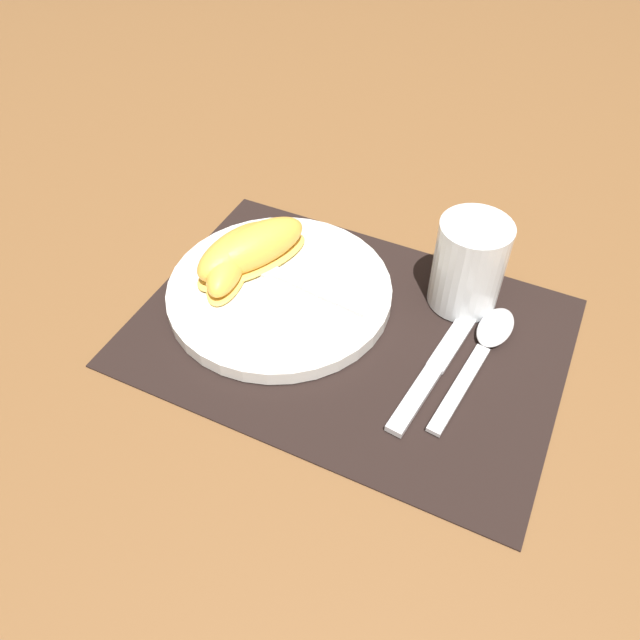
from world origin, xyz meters
name	(u,v)px	position (x,y,z in m)	size (l,w,h in m)	color
ground_plane	(348,333)	(0.00, 0.00, 0.00)	(3.00, 3.00, 0.00)	brown
placemat	(348,332)	(0.00, 0.00, 0.00)	(0.44, 0.31, 0.00)	black
plate	(280,291)	(-0.09, 0.01, 0.01)	(0.24, 0.24, 0.02)	white
juice_glass	(468,269)	(0.09, 0.10, 0.05)	(0.07, 0.07, 0.10)	silver
knife	(441,358)	(0.10, 0.00, 0.01)	(0.04, 0.22, 0.01)	silver
spoon	(486,343)	(0.13, 0.04, 0.01)	(0.04, 0.18, 0.01)	silver
fork	(277,273)	(-0.10, 0.03, 0.02)	(0.20, 0.04, 0.00)	silver
citrus_wedge_0	(255,248)	(-0.13, 0.04, 0.04)	(0.11, 0.14, 0.04)	#F7C656
citrus_wedge_1	(238,253)	(-0.14, 0.02, 0.04)	(0.08, 0.13, 0.04)	#F7C656
citrus_wedge_2	(226,269)	(-0.14, 0.00, 0.03)	(0.06, 0.10, 0.03)	#F7C656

